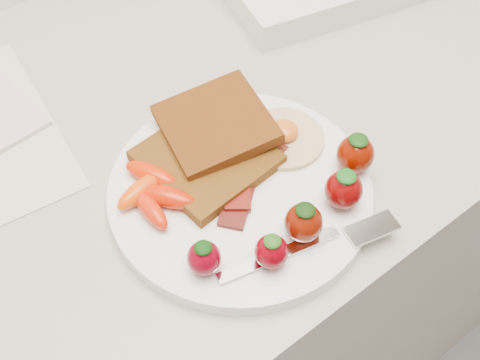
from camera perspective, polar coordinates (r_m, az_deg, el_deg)
counter at (r=1.08m, az=-4.28°, el=-10.45°), size 2.00×0.60×0.90m
plate at (r=0.62m, az=-0.00°, el=-1.07°), size 0.27×0.27×0.02m
toast_lower at (r=0.63m, az=-3.18°, el=2.09°), size 0.13×0.13×0.01m
toast_upper at (r=0.64m, az=-2.32°, el=5.33°), size 0.13×0.13×0.03m
fried_egg at (r=0.65m, az=4.17°, el=4.15°), size 0.11×0.11×0.02m
bacon_strips at (r=0.61m, az=0.31°, el=0.39°), size 0.12×0.11×0.01m
baby_carrots at (r=0.60m, az=-8.27°, el=-1.13°), size 0.07×0.10×0.02m
strawberries at (r=0.58m, az=6.64°, el=-2.29°), size 0.23×0.07×0.05m
fork at (r=0.58m, az=7.78°, el=-5.87°), size 0.18×0.07×0.00m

